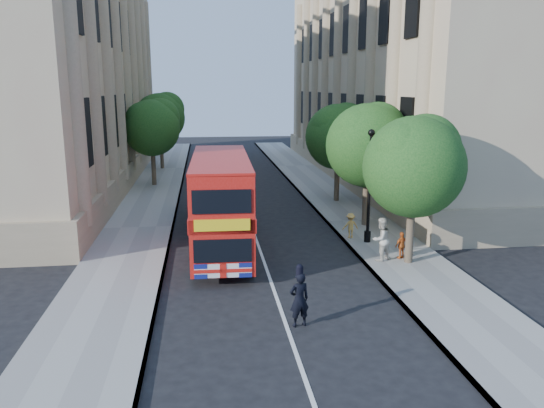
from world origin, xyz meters
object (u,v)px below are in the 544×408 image
object	(u,v)px
police_constable	(299,300)
woman_pedestrian	(381,239)
lamp_post	(369,191)
box_van	(211,192)
double_decker_bus	(221,201)

from	to	relation	value
police_constable	woman_pedestrian	world-z (taller)	woman_pedestrian
police_constable	woman_pedestrian	xyz separation A→B (m)	(4.36, 5.37, 0.16)
woman_pedestrian	police_constable	bearing A→B (deg)	22.29
lamp_post	box_van	bearing A→B (deg)	137.83
police_constable	woman_pedestrian	size ratio (longest dim) A/B	0.95
box_van	woman_pedestrian	world-z (taller)	box_van
double_decker_bus	police_constable	size ratio (longest dim) A/B	5.24
lamp_post	woman_pedestrian	distance (m)	3.04
woman_pedestrian	double_decker_bus	bearing A→B (deg)	-48.85
box_van	police_constable	xyz separation A→B (m)	(2.41, -14.37, -0.49)
double_decker_bus	box_van	bearing A→B (deg)	94.51
box_van	police_constable	size ratio (longest dim) A/B	2.88
police_constable	double_decker_bus	bearing A→B (deg)	-88.03
double_decker_bus	police_constable	distance (m)	8.12
lamp_post	box_van	distance (m)	9.56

